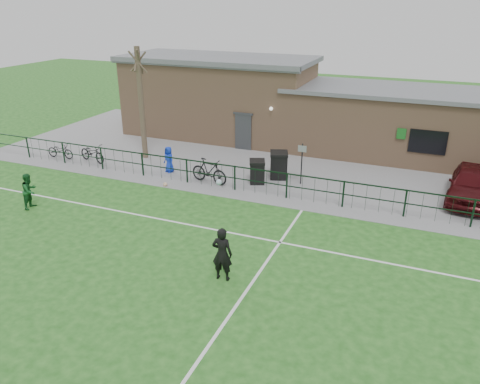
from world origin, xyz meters
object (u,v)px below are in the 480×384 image
at_px(wheelie_bin_right, 257,172).
at_px(bicycle_c, 92,153).
at_px(ball_ground, 165,184).
at_px(bicycle_a, 60,150).
at_px(bicycle_d, 209,171).
at_px(wheelie_bin_left, 279,166).
at_px(car_maroon, 471,184).
at_px(outfield_player, 30,191).
at_px(sign_post, 302,164).
at_px(bare_tree, 141,104).
at_px(spectator_child, 169,159).

relative_size(wheelie_bin_right, bicycle_c, 0.55).
xyz_separation_m(wheelie_bin_right, ball_ground, (-3.87, -2.09, -0.44)).
bearing_deg(bicycle_a, bicycle_d, -93.32).
bearing_deg(wheelie_bin_left, ball_ground, -164.92).
height_order(car_maroon, outfield_player, outfield_player).
bearing_deg(bicycle_c, sign_post, -70.69).
bearing_deg(wheelie_bin_left, wheelie_bin_right, -144.37).
bearing_deg(bare_tree, spectator_child, -32.23).
relative_size(outfield_player, ball_ground, 7.61).
relative_size(car_maroon, bicycle_c, 2.34).
bearing_deg(bare_tree, wheelie_bin_right, -9.87).
bearing_deg(bare_tree, bicycle_a, -156.00).
height_order(spectator_child, ball_ground, spectator_child).
xyz_separation_m(sign_post, outfield_player, (-9.87, -7.00, -0.25)).
xyz_separation_m(sign_post, ball_ground, (-5.86, -2.74, -0.92)).
height_order(car_maroon, spectator_child, car_maroon).
bearing_deg(outfield_player, car_maroon, -74.00).
relative_size(bicycle_d, spectator_child, 1.50).
xyz_separation_m(wheelie_bin_left, outfield_player, (-8.62, -7.40, 0.13)).
distance_m(car_maroon, spectator_child, 14.20).
height_order(bare_tree, sign_post, bare_tree).
xyz_separation_m(car_maroon, bicycle_a, (-20.80, -2.25, -0.32)).
bearing_deg(sign_post, wheelie_bin_left, 162.43).
bearing_deg(sign_post, ball_ground, -154.93).
bearing_deg(wheelie_bin_left, bicycle_a, 168.88).
height_order(wheelie_bin_left, outfield_player, outfield_player).
xyz_separation_m(sign_post, bicycle_c, (-11.36, -1.13, -0.50)).
distance_m(sign_post, outfield_player, 12.10).
height_order(sign_post, bicycle_c, sign_post).
bearing_deg(wheelie_bin_right, bare_tree, 148.18).
bearing_deg(sign_post, bicycle_a, -174.38).
xyz_separation_m(wheelie_bin_left, spectator_child, (-5.43, -1.35, 0.05)).
relative_size(bicycle_a, bicycle_c, 0.88).
height_order(wheelie_bin_right, spectator_child, spectator_child).
xyz_separation_m(bicycle_a, spectator_child, (6.73, 0.36, 0.23)).
bearing_deg(bicycle_d, outfield_player, 143.56).
xyz_separation_m(car_maroon, bicycle_d, (-11.50, -2.50, -0.15)).
distance_m(bare_tree, ball_ground, 5.49).
bearing_deg(bicycle_a, spectator_child, -88.67).
xyz_separation_m(car_maroon, spectator_child, (-14.07, -1.88, -0.09)).
xyz_separation_m(bicycle_c, bicycle_d, (7.26, -0.44, 0.11)).
bearing_deg(outfield_player, ball_ground, -51.91).
bearing_deg(spectator_child, ball_ground, -41.47).
relative_size(wheelie_bin_left, spectator_child, 0.92).
relative_size(bare_tree, wheelie_bin_right, 5.77).
distance_m(wheelie_bin_left, car_maroon, 8.66).
bearing_deg(wheelie_bin_right, sign_post, -3.77).
height_order(wheelie_bin_left, bicycle_a, wheelie_bin_left).
relative_size(bicycle_d, outfield_player, 1.31).
height_order(wheelie_bin_right, sign_post, sign_post).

